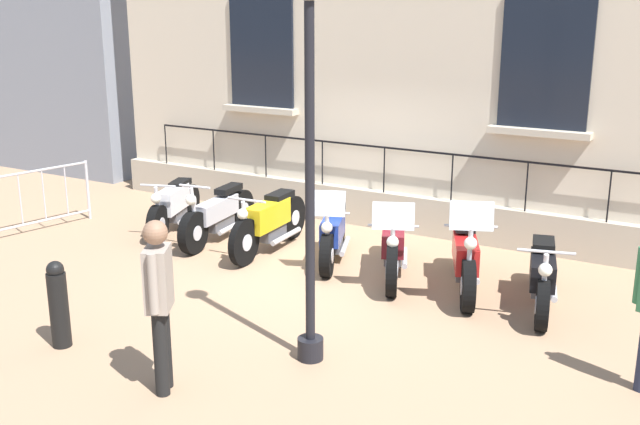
{
  "coord_description": "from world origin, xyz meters",
  "views": [
    {
      "loc": [
        8.92,
        5.18,
        3.69
      ],
      "look_at": [
        -0.05,
        0.0,
        0.8
      ],
      "focal_mm": 42.05,
      "sensor_mm": 36.0,
      "label": 1
    }
  ],
  "objects_px": {
    "motorcycle_red": "(465,258)",
    "lamppost": "(310,175)",
    "crowd_barrier": "(32,199)",
    "bollard": "(59,304)",
    "motorcycle_blue": "(333,235)",
    "motorcycle_yellow": "(269,222)",
    "motorcycle_white": "(174,206)",
    "motorcycle_maroon": "(393,246)",
    "pedestrian_standing": "(159,296)",
    "motorcycle_silver": "(218,215)",
    "motorcycle_black": "(542,277)"
  },
  "relations": [
    {
      "from": "motorcycle_yellow",
      "to": "crowd_barrier",
      "type": "height_order",
      "value": "crowd_barrier"
    },
    {
      "from": "motorcycle_yellow",
      "to": "lamppost",
      "type": "xyz_separation_m",
      "value": [
        2.82,
        2.41,
        1.57
      ]
    },
    {
      "from": "lamppost",
      "to": "pedestrian_standing",
      "type": "distance_m",
      "value": 1.9
    },
    {
      "from": "motorcycle_red",
      "to": "lamppost",
      "type": "xyz_separation_m",
      "value": [
        2.77,
        -0.74,
        1.59
      ]
    },
    {
      "from": "motorcycle_black",
      "to": "crowd_barrier",
      "type": "xyz_separation_m",
      "value": [
        0.97,
        -8.19,
        0.17
      ]
    },
    {
      "from": "motorcycle_yellow",
      "to": "pedestrian_standing",
      "type": "relative_size",
      "value": 1.25
    },
    {
      "from": "motorcycle_red",
      "to": "lamppost",
      "type": "distance_m",
      "value": 3.28
    },
    {
      "from": "motorcycle_white",
      "to": "motorcycle_black",
      "type": "height_order",
      "value": "motorcycle_black"
    },
    {
      "from": "motorcycle_white",
      "to": "crowd_barrier",
      "type": "height_order",
      "value": "crowd_barrier"
    },
    {
      "from": "motorcycle_silver",
      "to": "motorcycle_red",
      "type": "xyz_separation_m",
      "value": [
        0.12,
        4.18,
        0.03
      ]
    },
    {
      "from": "motorcycle_red",
      "to": "bollard",
      "type": "xyz_separation_m",
      "value": [
        3.88,
        -3.3,
        0.06
      ]
    },
    {
      "from": "motorcycle_silver",
      "to": "lamppost",
      "type": "distance_m",
      "value": 4.78
    },
    {
      "from": "lamppost",
      "to": "motorcycle_black",
      "type": "bearing_deg",
      "value": 146.71
    },
    {
      "from": "motorcycle_blue",
      "to": "motorcycle_red",
      "type": "bearing_deg",
      "value": 86.53
    },
    {
      "from": "lamppost",
      "to": "crowd_barrier",
      "type": "bearing_deg",
      "value": -105.07
    },
    {
      "from": "motorcycle_maroon",
      "to": "bollard",
      "type": "relative_size",
      "value": 2.1
    },
    {
      "from": "motorcycle_white",
      "to": "pedestrian_standing",
      "type": "height_order",
      "value": "pedestrian_standing"
    },
    {
      "from": "motorcycle_blue",
      "to": "crowd_barrier",
      "type": "xyz_separation_m",
      "value": [
        1.16,
        -5.08,
        0.16
      ]
    },
    {
      "from": "bollard",
      "to": "motorcycle_maroon",
      "type": "bearing_deg",
      "value": 149.91
    },
    {
      "from": "motorcycle_maroon",
      "to": "motorcycle_black",
      "type": "relative_size",
      "value": 1.03
    },
    {
      "from": "motorcycle_silver",
      "to": "crowd_barrier",
      "type": "relative_size",
      "value": 1.04
    },
    {
      "from": "motorcycle_maroon",
      "to": "motorcycle_black",
      "type": "distance_m",
      "value": 2.08
    },
    {
      "from": "motorcycle_blue",
      "to": "motorcycle_maroon",
      "type": "height_order",
      "value": "motorcycle_maroon"
    },
    {
      "from": "lamppost",
      "to": "motorcycle_silver",
      "type": "bearing_deg",
      "value": -129.99
    },
    {
      "from": "motorcycle_white",
      "to": "crowd_barrier",
      "type": "xyz_separation_m",
      "value": [
        1.25,
        -1.98,
        0.16
      ]
    },
    {
      "from": "motorcycle_yellow",
      "to": "bollard",
      "type": "bearing_deg",
      "value": -2.29
    },
    {
      "from": "motorcycle_maroon",
      "to": "lamppost",
      "type": "height_order",
      "value": "lamppost"
    },
    {
      "from": "motorcycle_maroon",
      "to": "lamppost",
      "type": "distance_m",
      "value": 3.22
    },
    {
      "from": "motorcycle_silver",
      "to": "crowd_barrier",
      "type": "height_order",
      "value": "same"
    },
    {
      "from": "motorcycle_yellow",
      "to": "crowd_barrier",
      "type": "distance_m",
      "value": 4.15
    },
    {
      "from": "motorcycle_white",
      "to": "motorcycle_maroon",
      "type": "bearing_deg",
      "value": 87.24
    },
    {
      "from": "bollard",
      "to": "motorcycle_white",
      "type": "bearing_deg",
      "value": -155.43
    },
    {
      "from": "bollard",
      "to": "motorcycle_yellow",
      "type": "bearing_deg",
      "value": 177.71
    },
    {
      "from": "bollard",
      "to": "pedestrian_standing",
      "type": "bearing_deg",
      "value": 83.38
    },
    {
      "from": "motorcycle_silver",
      "to": "motorcycle_yellow",
      "type": "xyz_separation_m",
      "value": [
        0.07,
        1.04,
        0.06
      ]
    },
    {
      "from": "motorcycle_maroon",
      "to": "bollard",
      "type": "distance_m",
      "value": 4.5
    },
    {
      "from": "crowd_barrier",
      "to": "bollard",
      "type": "height_order",
      "value": "crowd_barrier"
    },
    {
      "from": "motorcycle_maroon",
      "to": "lamppost",
      "type": "xyz_separation_m",
      "value": [
        2.78,
        0.31,
        1.6
      ]
    },
    {
      "from": "motorcycle_black",
      "to": "lamppost",
      "type": "bearing_deg",
      "value": -33.29
    },
    {
      "from": "motorcycle_yellow",
      "to": "motorcycle_red",
      "type": "bearing_deg",
      "value": 89.03
    },
    {
      "from": "motorcycle_yellow",
      "to": "motorcycle_blue",
      "type": "relative_size",
      "value": 1.18
    },
    {
      "from": "motorcycle_silver",
      "to": "motorcycle_black",
      "type": "bearing_deg",
      "value": 87.91
    },
    {
      "from": "motorcycle_white",
      "to": "pedestrian_standing",
      "type": "distance_m",
      "value": 5.59
    },
    {
      "from": "crowd_barrier",
      "to": "bollard",
      "type": "bearing_deg",
      "value": 53.53
    },
    {
      "from": "motorcycle_blue",
      "to": "motorcycle_black",
      "type": "xyz_separation_m",
      "value": [
        0.19,
        3.1,
        -0.01
      ]
    },
    {
      "from": "lamppost",
      "to": "motorcycle_blue",
      "type": "bearing_deg",
      "value": -155.28
    },
    {
      "from": "motorcycle_silver",
      "to": "pedestrian_standing",
      "type": "bearing_deg",
      "value": 31.21
    },
    {
      "from": "bollard",
      "to": "pedestrian_standing",
      "type": "relative_size",
      "value": 0.57
    },
    {
      "from": "motorcycle_white",
      "to": "motorcycle_silver",
      "type": "bearing_deg",
      "value": 84.89
    },
    {
      "from": "lamppost",
      "to": "motorcycle_white",
      "type": "bearing_deg",
      "value": -123.86
    }
  ]
}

